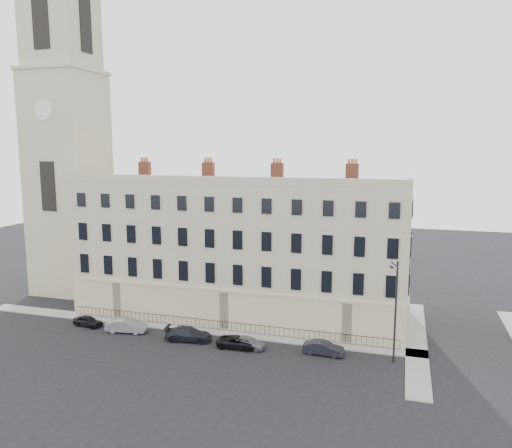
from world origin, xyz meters
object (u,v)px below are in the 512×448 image
object	(u,v)px
car_c	(188,334)
car_d	(238,342)
car_f	(324,348)
streetlamp	(395,308)
car_a	(88,321)
car_e	(248,342)
car_b	(127,326)

from	to	relation	value
car_c	car_d	world-z (taller)	car_c
car_d	car_f	xyz separation A→B (m)	(7.98, 0.75, 0.07)
car_c	car_d	xyz separation A→B (m)	(5.17, -0.30, -0.12)
car_d	streetlamp	world-z (taller)	streetlamp
car_a	streetlamp	bearing A→B (deg)	-83.24
car_d	car_e	xyz separation A→B (m)	(1.00, 0.17, 0.02)
car_e	car_c	bearing A→B (deg)	96.56
car_f	car_a	bearing A→B (deg)	91.91
car_a	streetlamp	xyz separation A→B (m)	(31.05, -0.18, 4.46)
car_e	car_d	bearing A→B (deg)	107.49
car_c	car_e	world-z (taller)	car_c
car_c	car_f	size ratio (longest dim) A/B	1.23
car_a	car_c	world-z (taller)	car_c
car_b	car_e	xyz separation A→B (m)	(13.15, -0.38, -0.12)
car_a	car_d	world-z (taller)	car_a
car_e	car_f	size ratio (longest dim) A/B	0.89
car_e	streetlamp	distance (m)	13.83
car_c	car_d	size ratio (longest dim) A/B	1.16
streetlamp	car_c	bearing A→B (deg)	163.45
car_e	streetlamp	xyz separation A→B (m)	(13.08, 0.53, 4.45)
car_a	car_f	world-z (taller)	car_f
car_a	car_e	bearing A→B (deg)	-85.18
car_c	car_f	xyz separation A→B (m)	(13.15, 0.45, -0.05)
streetlamp	car_f	bearing A→B (deg)	161.85
car_e	streetlamp	size ratio (longest dim) A/B	0.37
car_b	streetlamp	size ratio (longest dim) A/B	0.46
car_c	car_f	bearing A→B (deg)	-95.74
car_b	car_d	bearing A→B (deg)	-101.52
car_a	car_d	bearing A→B (deg)	-85.89
car_c	car_b	bearing A→B (deg)	80.21
car_d	car_f	size ratio (longest dim) A/B	1.06
car_c	streetlamp	xyz separation A→B (m)	(19.25, 0.41, 4.36)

